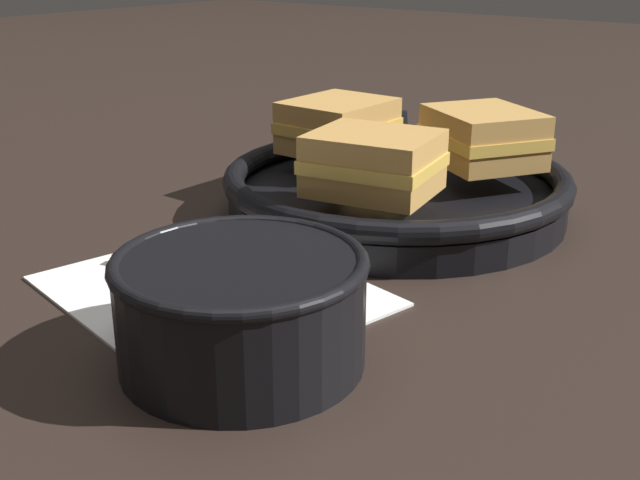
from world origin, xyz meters
name	(u,v)px	position (x,y,z in m)	size (l,w,h in m)	color
ground_plane	(275,290)	(0.00, 0.00, 0.00)	(4.00, 4.00, 0.00)	black
napkin	(211,289)	(-0.03, -0.03, 0.00)	(0.24, 0.21, 0.00)	white
soup_bowl	(241,302)	(0.05, -0.08, 0.04)	(0.14, 0.14, 0.06)	black
spoon	(239,277)	(-0.02, -0.01, 0.01)	(0.14, 0.06, 0.01)	#9E9EA3
skillet	(396,190)	(-0.03, 0.19, 0.02)	(0.31, 0.38, 0.04)	black
sandwich_near_left	(483,137)	(0.02, 0.24, 0.06)	(0.12, 0.12, 0.05)	#C18E47
sandwich_near_right	(338,126)	(-0.10, 0.20, 0.06)	(0.08, 0.09, 0.05)	#C18E47
sandwich_far_left	(373,163)	(0.00, 0.11, 0.06)	(0.11, 0.10, 0.05)	#C18E47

